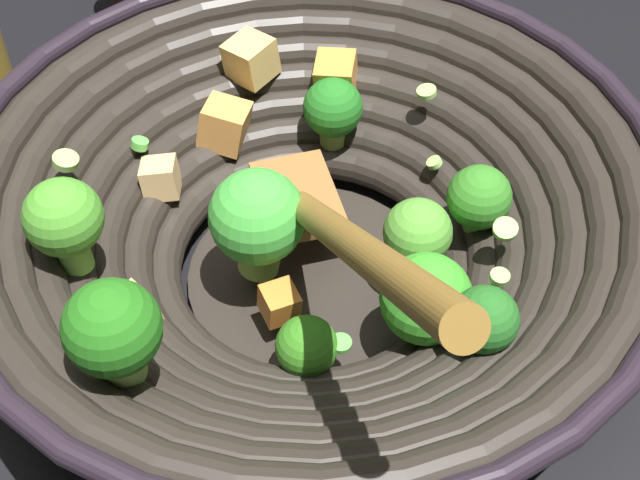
% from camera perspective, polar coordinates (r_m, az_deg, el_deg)
% --- Properties ---
extents(ground_plane, '(4.00, 4.00, 0.00)m').
position_cam_1_polar(ground_plane, '(0.61, -0.58, -2.74)').
color(ground_plane, black).
extents(wok, '(0.43, 0.44, 0.25)m').
position_cam_1_polar(wok, '(0.56, -0.66, 1.59)').
color(wok, black).
rests_on(wok, ground).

